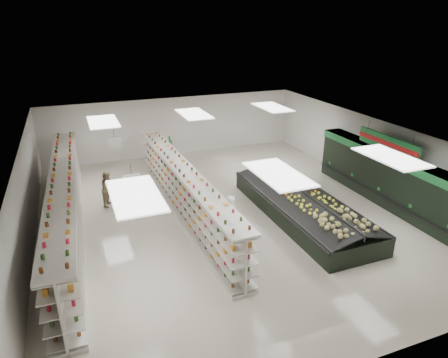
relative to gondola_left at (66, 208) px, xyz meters
name	(u,v)px	position (x,y,z in m)	size (l,w,h in m)	color
floor	(226,213)	(5.82, -0.69, -0.97)	(16.00, 16.00, 0.00)	beige
ceiling	(226,136)	(5.82, -0.69, 2.23)	(14.00, 16.00, 0.02)	white
wall_back	(173,126)	(5.82, 7.31, 0.63)	(14.00, 0.02, 3.20)	white
wall_front	(366,308)	(5.82, -8.69, 0.63)	(14.00, 0.02, 3.20)	white
wall_left	(25,205)	(-1.18, -0.69, 0.63)	(0.02, 16.00, 3.20)	white
wall_right	(373,155)	(12.82, -0.69, 0.63)	(0.02, 16.00, 3.20)	white
produce_wall_case	(388,176)	(12.35, -2.19, 0.27)	(0.93, 8.00, 2.20)	black
aisle_sign_near	(132,181)	(2.02, -2.69, 1.78)	(0.52, 0.06, 0.75)	white
aisle_sign_far	(115,144)	(2.02, 1.31, 1.78)	(0.52, 0.06, 0.75)	white
hortifruti_banner	(388,143)	(12.07, -2.19, 1.68)	(0.12, 3.20, 0.95)	#217C3A
gondola_left	(66,208)	(0.00, 0.00, 0.00)	(1.33, 12.25, 2.12)	white
gondola_center	(185,194)	(4.31, -0.13, -0.09)	(1.13, 11.09, 1.92)	white
produce_island	(302,205)	(8.48, -1.98, -0.48)	(2.63, 7.20, 1.07)	black
soda_endcap	(163,151)	(4.85, 5.87, -0.27)	(1.34, 1.12, 1.46)	red
shopper_main	(229,219)	(5.15, -2.70, -0.10)	(0.64, 0.42, 1.75)	silver
shopper_background	(108,188)	(1.62, 1.80, -0.23)	(0.72, 0.45, 1.48)	tan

